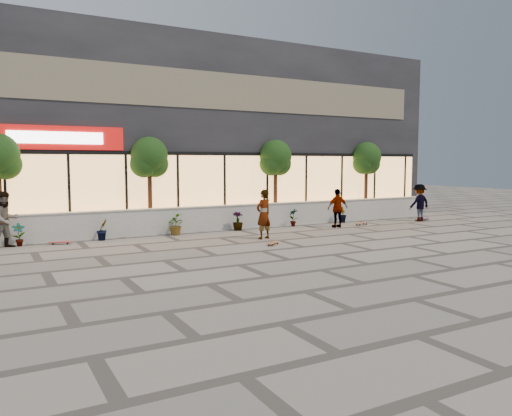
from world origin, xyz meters
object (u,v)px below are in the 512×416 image
skater_right_near (338,208)px  skater_right_far (419,203)px  skater_left (6,220)px  skateboard_left (60,242)px  skateboard_center (273,243)px  tree_east (366,160)px  skater_center (264,214)px  skateboard_right_near (362,223)px  skateboard_right_far (425,218)px  tree_midwest (149,160)px  tree_mideast (275,160)px

skater_right_near → skater_right_far: size_ratio=0.95×
skater_left → skateboard_left: (1.67, -0.09, -0.88)m
skateboard_center → skater_right_far: bearing=-20.8°
tree_east → skater_center: bearing=-155.2°
skater_right_far → skateboard_right_near: (-3.45, 0.19, -0.82)m
tree_east → skater_right_near: tree_east is taller
skater_left → skateboard_right_near: bearing=-32.2°
skater_right_near → skateboard_right_far: bearing=-172.3°
tree_midwest → skateboard_right_far: size_ratio=4.86×
skateboard_right_near → skater_right_far: bearing=-15.9°
skater_center → tree_mideast: bearing=-141.6°
tree_east → skater_right_near: 5.05m
tree_east → skateboard_right_near: bearing=-134.0°
skateboard_right_near → tree_east: bearing=33.4°
tree_midwest → tree_mideast: same height
tree_mideast → skateboard_right_near: size_ratio=4.47×
skater_center → tree_midwest: bearing=-65.5°
tree_midwest → skater_right_far: tree_midwest is taller
tree_mideast → skater_right_far: tree_mideast is taller
tree_east → skateboard_center: tree_east is taller
tree_midwest → skater_center: size_ratio=2.11×
skater_right_near → tree_east: bearing=-140.4°
skateboard_left → skateboard_right_near: (12.95, -0.84, 0.01)m
skateboard_right_near → skateboard_right_far: skateboard_right_near is taller
skater_left → skateboard_left: size_ratio=2.39×
skater_right_far → skateboard_left: 16.45m
skater_right_far → skateboard_right_far: (0.61, 0.17, -0.83)m
skater_center → skateboard_center: bearing=58.9°
skateboard_right_near → tree_midwest: bearing=153.1°
skateboard_center → skateboard_right_near: 7.03m
tree_mideast → tree_east: bearing=0.0°
tree_mideast → skater_right_near: tree_mideast is taller
skater_right_far → skateboard_right_near: skater_right_far is taller
skater_right_far → skateboard_left: skater_right_far is taller
tree_midwest → skateboard_center: 6.58m
skater_center → skater_left: bearing=-31.0°
tree_mideast → skater_left: 11.64m
skateboard_right_near → skater_left: bearing=163.7°
skater_right_near → skateboard_right_far: size_ratio=2.13×
skater_left → skater_right_far: size_ratio=1.06×
skateboard_left → skateboard_right_far: (17.01, -0.86, 0.00)m
skateboard_right_near → skater_right_near: bearing=174.4°
tree_mideast → skater_left: bearing=-172.9°
tree_east → skater_center: (-8.30, -3.83, -2.06)m
tree_midwest → skateboard_right_near: (9.24, -2.34, -2.90)m
tree_east → skateboard_left: 15.56m
tree_east → skater_right_far: (1.19, -2.54, -2.08)m
skater_right_near → skater_right_far: 5.00m
skateboard_right_near → skateboard_right_far: bearing=-13.1°
tree_midwest → skateboard_right_near: 9.96m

